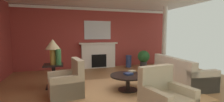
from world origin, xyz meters
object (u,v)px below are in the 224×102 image
at_px(vase_on_side_table, 58,57).
at_px(side_table, 54,74).
at_px(vase_tall_corner, 129,61).
at_px(potted_plant, 144,58).
at_px(sofa, 180,74).
at_px(coffee_table, 128,79).
at_px(mantel_mirror, 98,30).
at_px(armchair_near_window, 67,84).
at_px(armchair_facing_fireplace, 165,101).
at_px(table_lamp, 53,47).
at_px(fireplace, 98,56).

bearing_deg(vase_on_side_table, side_table, 141.34).
relative_size(vase_tall_corner, potted_plant, 0.70).
xyz_separation_m(sofa, coffee_table, (-1.92, -0.16, 0.04)).
xyz_separation_m(side_table, vase_tall_corner, (3.32, 2.10, -0.11)).
bearing_deg(mantel_mirror, sofa, -58.20).
height_order(armchair_near_window, armchair_facing_fireplace, same).
distance_m(table_lamp, vase_tall_corner, 4.04).
xyz_separation_m(vase_tall_corner, potted_plant, (0.60, -0.38, 0.20)).
relative_size(coffee_table, vase_on_side_table, 2.16).
height_order(armchair_near_window, coffee_table, armchair_near_window).
distance_m(sofa, side_table, 4.00).
bearing_deg(vase_on_side_table, armchair_near_window, -73.53).
bearing_deg(armchair_facing_fireplace, side_table, 130.89).
bearing_deg(armchair_near_window, fireplace, 64.45).
xyz_separation_m(armchair_near_window, potted_plant, (3.57, 2.54, 0.19)).
height_order(fireplace, potted_plant, fireplace).
bearing_deg(armchair_near_window, sofa, 1.05).
distance_m(sofa, vase_on_side_table, 3.89).
bearing_deg(vase_on_side_table, armchair_facing_fireplace, -49.76).
bearing_deg(vase_tall_corner, potted_plant, -32.67).
bearing_deg(side_table, sofa, -10.91).
relative_size(sofa, vase_tall_corner, 3.75).
relative_size(fireplace, vase_on_side_table, 3.89).
relative_size(armchair_facing_fireplace, table_lamp, 1.27).
relative_size(sofa, coffee_table, 2.18).
relative_size(armchair_facing_fireplace, side_table, 1.36).
distance_m(armchair_near_window, table_lamp, 1.28).
bearing_deg(fireplace, armchair_near_window, -115.55).
bearing_deg(armchair_facing_fireplace, mantel_mirror, 92.72).
xyz_separation_m(armchair_near_window, table_lamp, (-0.36, 0.82, 0.92)).
relative_size(side_table, vase_tall_corner, 1.20).
bearing_deg(fireplace, table_lamp, -128.34).
distance_m(armchair_near_window, potted_plant, 4.38).
relative_size(coffee_table, side_table, 1.43).
relative_size(side_table, potted_plant, 0.84).
xyz_separation_m(armchair_facing_fireplace, side_table, (-2.14, 2.47, 0.09)).
height_order(sofa, vase_tall_corner, sofa).
relative_size(mantel_mirror, coffee_table, 1.27).
xyz_separation_m(fireplace, sofa, (2.03, -3.16, -0.27)).
height_order(armchair_facing_fireplace, table_lamp, table_lamp).
height_order(armchair_near_window, vase_on_side_table, vase_on_side_table).
height_order(mantel_mirror, potted_plant, mantel_mirror).
height_order(mantel_mirror, side_table, mantel_mirror).
height_order(sofa, table_lamp, table_lamp).
relative_size(table_lamp, vase_tall_corner, 1.29).
bearing_deg(potted_plant, armchair_near_window, -144.55).
relative_size(armchair_near_window, potted_plant, 1.14).
bearing_deg(sofa, table_lamp, 169.09).
relative_size(table_lamp, vase_on_side_table, 1.62).
distance_m(sofa, table_lamp, 4.11).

